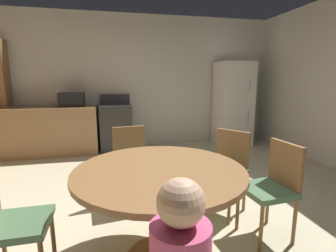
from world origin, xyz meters
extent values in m
plane|color=beige|center=(0.00, 0.00, 0.00)|extent=(14.00, 14.00, 0.00)
cube|color=beige|center=(0.00, 3.11, 1.35)|extent=(6.16, 0.12, 2.70)
cube|color=#9E754C|center=(-1.79, 2.71, 0.45)|extent=(1.99, 0.60, 0.90)
cube|color=#2D2B28|center=(-0.44, 2.71, 0.45)|extent=(0.60, 0.60, 0.90)
cube|color=#38383D|center=(-0.44, 2.71, 0.91)|extent=(0.60, 0.60, 0.02)
cube|color=#38383D|center=(-0.44, 2.99, 1.01)|extent=(0.60, 0.04, 0.18)
cube|color=white|center=(2.03, 2.66, 0.88)|extent=(0.68, 0.66, 1.76)
cylinder|color=#B2B2B7|center=(2.21, 2.32, 1.28)|extent=(0.02, 0.02, 0.22)
cylinder|color=#B2B2B7|center=(2.21, 2.32, 0.63)|extent=(0.02, 0.02, 0.30)
cube|color=black|center=(-1.24, 2.71, 1.03)|extent=(0.44, 0.32, 0.26)
cylinder|color=olive|center=(-0.18, -0.54, 0.36)|extent=(0.14, 0.14, 0.72)
cylinder|color=olive|center=(-0.18, -0.54, 0.74)|extent=(1.28, 1.28, 0.04)
cylinder|color=olive|center=(0.64, -0.64, 0.21)|extent=(0.03, 0.03, 0.43)
cylinder|color=olive|center=(0.61, -0.30, 0.21)|extent=(0.03, 0.03, 0.43)
cylinder|color=olive|center=(0.98, -0.61, 0.21)|extent=(0.03, 0.03, 0.43)
cylinder|color=olive|center=(0.95, -0.27, 0.21)|extent=(0.03, 0.03, 0.43)
cube|color=#4C704C|center=(0.80, -0.46, 0.45)|extent=(0.43, 0.43, 0.05)
cube|color=olive|center=(0.98, -0.44, 0.66)|extent=(0.07, 0.38, 0.42)
cylinder|color=olive|center=(-0.11, 0.28, 0.21)|extent=(0.03, 0.03, 0.43)
cylinder|color=olive|center=(-0.45, 0.24, 0.21)|extent=(0.03, 0.03, 0.43)
cylinder|color=olive|center=(-0.16, 0.62, 0.21)|extent=(0.03, 0.03, 0.43)
cylinder|color=olive|center=(-0.49, 0.57, 0.21)|extent=(0.03, 0.03, 0.43)
cube|color=#4C704C|center=(-0.30, 0.43, 0.45)|extent=(0.45, 0.45, 0.05)
cube|color=olive|center=(-0.33, 0.61, 0.66)|extent=(0.38, 0.08, 0.42)
cylinder|color=olive|center=(-0.99, -0.39, 0.21)|extent=(0.03, 0.03, 0.43)
cylinder|color=olive|center=(-1.33, -0.40, 0.21)|extent=(0.03, 0.03, 0.43)
cube|color=#4C704C|center=(-1.16, -0.56, 0.45)|extent=(0.41, 0.41, 0.05)
cylinder|color=olive|center=(0.58, -0.20, 0.21)|extent=(0.03, 0.03, 0.43)
cylinder|color=olive|center=(0.38, 0.07, 0.21)|extent=(0.03, 0.03, 0.43)
cylinder|color=olive|center=(0.85, 0.00, 0.21)|extent=(0.03, 0.03, 0.43)
cylinder|color=olive|center=(0.65, 0.27, 0.21)|extent=(0.03, 0.03, 0.43)
cube|color=#4C704C|center=(0.61, 0.03, 0.45)|extent=(0.56, 0.56, 0.05)
cube|color=olive|center=(0.76, 0.14, 0.66)|extent=(0.25, 0.33, 0.42)
sphere|color=#D6A884|center=(-0.29, -1.53, 1.00)|extent=(0.17, 0.17, 0.17)
camera|label=1|loc=(-0.50, -2.29, 1.42)|focal=26.90mm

